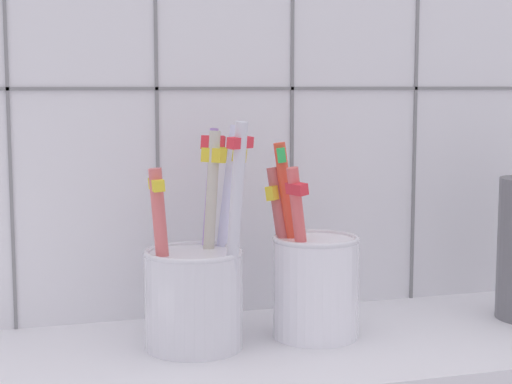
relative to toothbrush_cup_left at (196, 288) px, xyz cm
name	(u,v)px	position (x,y,z in cm)	size (l,w,h in cm)	color
counter_slab	(261,358)	(5.08, -1.41, -5.95)	(64.00, 22.00, 2.00)	silver
tile_wall_back	(223,94)	(5.08, 10.59, 15.55)	(64.00, 2.20, 45.00)	white
toothbrush_cup_left	(196,288)	(0.00, 0.00, 0.00)	(9.30, 9.87, 18.60)	silver
toothbrush_cup_right	(313,281)	(10.17, -0.02, -0.08)	(7.80, 7.40, 16.60)	white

